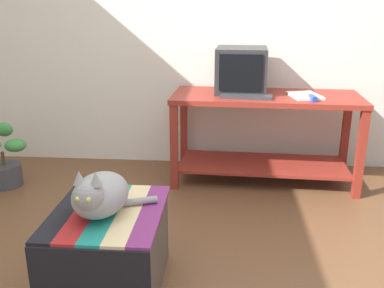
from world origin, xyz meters
name	(u,v)px	position (x,y,z in m)	size (l,w,h in m)	color
back_wall	(212,21)	(0.00, 2.05, 1.30)	(8.00, 0.10, 2.60)	silver
desk	(265,123)	(0.47, 1.60, 0.51)	(1.54, 0.69, 0.74)	maroon
tv_monitor	(241,70)	(0.26, 1.71, 0.92)	(0.43, 0.46, 0.36)	#28282B
keyboard	(246,96)	(0.30, 1.47, 0.75)	(0.40, 0.15, 0.02)	#333338
book	(305,96)	(0.76, 1.54, 0.75)	(0.22, 0.30, 0.02)	white
ottoman_with_blanket	(110,249)	(-0.44, 0.05, 0.22)	(0.55, 0.68, 0.44)	#4C4238
cat	(99,195)	(-0.46, 0.00, 0.55)	(0.41, 0.41, 0.28)	gray
potted_plant	(3,162)	(-1.66, 1.29, 0.21)	(0.43, 0.33, 0.51)	#3D3D42
stapler	(313,98)	(0.80, 1.40, 0.76)	(0.04, 0.11, 0.04)	#2342B7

